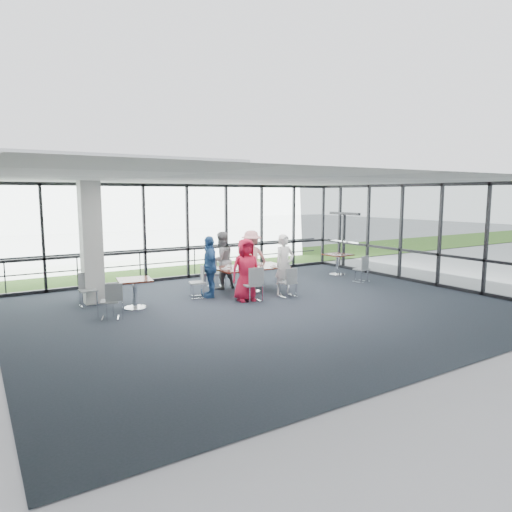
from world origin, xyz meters
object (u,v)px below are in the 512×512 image
side_table_right (338,257)px  diner_far_left (221,260)px  side_table_left (135,284)px  diner_near_left (246,270)px  chair_spare_la (110,301)px  main_table (251,270)px  chair_main_nl (251,285)px  diner_far_right (251,258)px  chair_main_fl (215,273)px  chair_spare_r (362,269)px  chair_main_nr (288,283)px  chair_spare_lb (88,291)px  chair_main_end (197,283)px  diner_near_right (284,265)px  chair_main_fr (249,271)px  diner_end (210,267)px  structural_column (91,243)px

side_table_right → diner_far_left: 4.63m
side_table_left → diner_near_left: diner_near_left is taller
chair_spare_la → main_table: bearing=29.2°
diner_far_left → chair_main_nl: 1.97m
diner_far_right → chair_main_fl: size_ratio=1.98×
diner_near_left → chair_spare_r: diner_near_left is taller
chair_main_nr → chair_spare_lb: 5.30m
chair_main_end → chair_main_fl: bearing=148.0°
chair_main_end → diner_near_right: bearing=81.6°
main_table → side_table_left: same height
diner_near_left → diner_far_left: diner_far_left is taller
chair_main_nr → main_table: bearing=111.2°
side_table_left → chair_spare_r: chair_spare_r is taller
diner_near_right → chair_main_fr: 1.93m
diner_near_left → diner_end: 1.12m
main_table → diner_end: size_ratio=1.25×
main_table → chair_spare_la: chair_spare_la is taller
chair_main_nl → chair_main_fl: chair_main_nl is taller
chair_main_nl → chair_main_fl: size_ratio=1.05×
main_table → side_table_left: bearing=-175.6°
diner_near_left → diner_far_left: size_ratio=0.97×
chair_main_nl → diner_end: bearing=129.1°
chair_spare_la → chair_spare_r: 8.13m
diner_near_right → diner_end: diner_near_right is taller
diner_far_right → chair_main_nr: 2.02m
chair_main_nr → chair_main_end: (-2.19, 1.26, 0.02)m
diner_far_left → diner_far_right: bearing=171.8°
structural_column → chair_main_fr: size_ratio=3.81×
side_table_left → chair_spare_r: (7.34, -0.54, -0.19)m
side_table_left → diner_far_left: 3.15m
chair_main_nr → chair_main_end: size_ratio=0.95×
diner_far_left → chair_spare_lb: (-3.93, -0.16, -0.45)m
diner_end → chair_main_end: diner_end is taller
chair_main_nl → chair_spare_la: size_ratio=1.12×
diner_near_right → chair_spare_la: diner_near_right is taller
main_table → chair_spare_lb: size_ratio=2.56×
chair_main_fl → chair_spare_lb: 3.89m
structural_column → main_table: bearing=-14.2°
chair_main_end → main_table: bearing=100.7°
main_table → diner_far_right: (0.53, 0.82, 0.23)m
side_table_right → chair_main_end: chair_main_end is taller
diner_near_right → chair_main_end: bearing=155.0°
main_table → diner_end: diner_end is taller
main_table → diner_near_left: (-0.70, -0.89, 0.21)m
diner_far_left → chair_spare_la: bearing=16.9°
side_table_right → chair_spare_r: size_ratio=1.02×
diner_far_right → side_table_right: bearing=-173.7°
side_table_right → structural_column: bearing=178.0°
chair_main_fr → chair_spare_r: chair_spare_r is taller
structural_column → diner_near_right: size_ratio=1.85×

